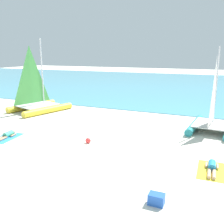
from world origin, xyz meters
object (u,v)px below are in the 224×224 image
object	(u,v)px
sailboat_teal	(212,119)
sunbather_left	(7,135)
towel_left	(6,138)
towel_right	(212,171)
beach_ball	(88,141)
cooler_box	(156,199)
sunbather_right	(212,167)
sailboat_yellow	(38,101)

from	to	relation	value
sailboat_teal	sunbather_left	xyz separation A→B (m)	(-10.61, -6.03, -0.63)
towel_left	towel_right	bearing A→B (deg)	1.59
sailboat_teal	beach_ball	bearing A→B (deg)	-135.44
sailboat_teal	towel_left	distance (m)	12.25
sailboat_teal	cooler_box	distance (m)	9.13
beach_ball	cooler_box	size ratio (longest dim) A/B	0.59
towel_left	sunbather_right	bearing A→B (deg)	1.94
sunbather_right	cooler_box	size ratio (longest dim) A/B	3.13
sailboat_yellow	sunbather_right	size ratio (longest dim) A/B	3.75
towel_right	sunbather_right	bearing A→B (deg)	92.14
sunbather_left	sunbather_right	distance (m)	10.94
towel_left	cooler_box	distance (m)	9.89
towel_right	cooler_box	world-z (taller)	cooler_box
beach_ball	sunbather_right	bearing A→B (deg)	-6.89
sailboat_yellow	towel_right	distance (m)	14.94
cooler_box	sailboat_yellow	bearing A→B (deg)	143.33
towel_left	sunbather_left	size ratio (longest dim) A/B	1.21
sailboat_teal	sunbather_right	size ratio (longest dim) A/B	3.26
towel_right	sunbather_left	bearing A→B (deg)	-178.76
sailboat_teal	cooler_box	xyz separation A→B (m)	(-1.16, -9.04, -0.58)
sailboat_yellow	beach_ball	size ratio (longest dim) A/B	19.99
sunbather_left	sunbather_right	size ratio (longest dim) A/B	1.00
cooler_box	towel_right	bearing A→B (deg)	65.35
sailboat_yellow	beach_ball	xyz separation A→B (m)	(7.49, -5.04, -0.73)
sunbather_right	beach_ball	xyz separation A→B (m)	(-6.23, 0.75, 0.02)
sailboat_yellow	sunbather_right	distance (m)	14.91
cooler_box	sunbather_right	bearing A→B (deg)	65.82
sunbather_left	sunbather_right	xyz separation A→B (m)	(10.93, 0.30, 0.00)
sunbather_left	towel_right	xyz separation A→B (m)	(10.94, 0.24, -0.13)
sunbather_right	cooler_box	bearing A→B (deg)	-116.31
sailboat_teal	sailboat_yellow	bearing A→B (deg)	-175.88
sailboat_teal	cooler_box	size ratio (longest dim) A/B	10.20
towel_right	sunbather_right	size ratio (longest dim) A/B	1.21
sailboat_teal	towel_right	size ratio (longest dim) A/B	2.69
sailboat_teal	sailboat_yellow	xyz separation A→B (m)	(-13.39, 0.07, 0.11)
towel_left	beach_ball	world-z (taller)	beach_ball
sunbather_left	beach_ball	bearing A→B (deg)	6.15
cooler_box	sailboat_teal	bearing A→B (deg)	82.69
sailboat_teal	cooler_box	bearing A→B (deg)	-92.91
beach_ball	cooler_box	world-z (taller)	cooler_box
towel_left	cooler_box	size ratio (longest dim) A/B	3.80
sailboat_yellow	towel_left	world-z (taller)	sailboat_yellow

